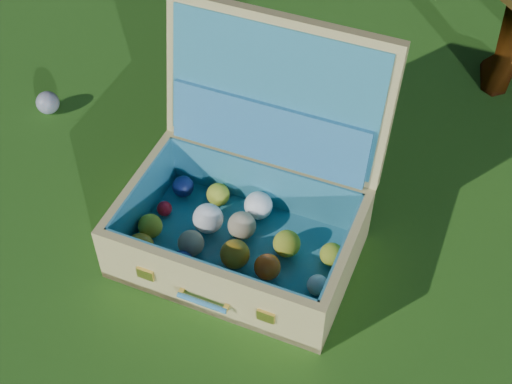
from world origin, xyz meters
name	(u,v)px	position (x,y,z in m)	size (l,w,h in m)	color
ground	(226,232)	(0.00, 0.00, 0.00)	(60.00, 60.00, 0.00)	#215114
stray_ball	(48,103)	(-0.72, 0.06, 0.03)	(0.07, 0.07, 0.07)	teal
suitcase	(249,193)	(0.05, 0.03, 0.15)	(0.66, 0.60, 0.54)	#CFBA6F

